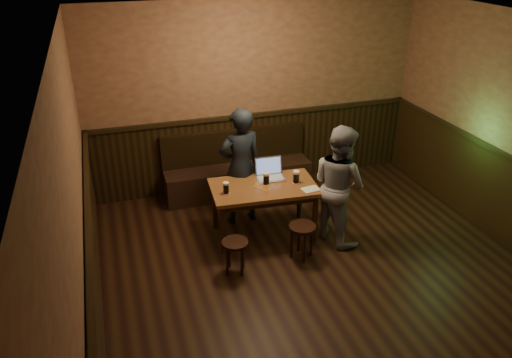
{
  "coord_description": "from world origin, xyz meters",
  "views": [
    {
      "loc": [
        -2.16,
        -3.8,
        3.61
      ],
      "look_at": [
        -0.51,
        1.39,
        0.88
      ],
      "focal_mm": 35.0,
      "sensor_mm": 36.0,
      "label": 1
    }
  ],
  "objects": [
    {
      "name": "person_grey",
      "position": [
        0.5,
        1.13,
        0.77
      ],
      "size": [
        0.78,
        0.89,
        1.55
      ],
      "primitive_type": "imported",
      "rotation": [
        0.0,
        0.0,
        1.88
      ],
      "color": "gray",
      "rests_on": "ground"
    },
    {
      "name": "menu",
      "position": [
        0.16,
        1.23,
        0.72
      ],
      "size": [
        0.24,
        0.18,
        0.0
      ],
      "primitive_type": "cube",
      "rotation": [
        0.0,
        0.0,
        0.13
      ],
      "color": "silver",
      "rests_on": "pub_table"
    },
    {
      "name": "stool_left",
      "position": [
        -0.94,
        0.82,
        0.33
      ],
      "size": [
        0.41,
        0.41,
        0.42
      ],
      "rotation": [
        0.0,
        0.0,
        0.41
      ],
      "color": "black",
      "rests_on": "ground"
    },
    {
      "name": "laptop",
      "position": [
        -0.22,
        1.7,
        0.78
      ],
      "size": [
        0.37,
        0.31,
        0.25
      ],
      "rotation": [
        0.0,
        0.0,
        -0.06
      ],
      "color": "silver",
      "rests_on": "pub_table"
    },
    {
      "name": "room",
      "position": [
        0.0,
        0.22,
        1.2
      ],
      "size": [
        5.04,
        6.04,
        2.84
      ],
      "color": "black",
      "rests_on": "ground"
    },
    {
      "name": "stool_right",
      "position": [
        -0.09,
        0.86,
        0.35
      ],
      "size": [
        0.37,
        0.37,
        0.44
      ],
      "rotation": [
        0.0,
        0.0,
        -0.12
      ],
      "color": "black",
      "rests_on": "ground"
    },
    {
      "name": "pub_table",
      "position": [
        -0.37,
        1.49,
        0.62
      ],
      "size": [
        1.39,
        0.86,
        0.72
      ],
      "rotation": [
        0.0,
        0.0,
        -0.07
      ],
      "color": "brown",
      "rests_on": "ground"
    },
    {
      "name": "person_suit",
      "position": [
        -0.55,
        1.93,
        0.81
      ],
      "size": [
        0.63,
        0.45,
        1.62
      ],
      "primitive_type": "imported",
      "rotation": [
        0.0,
        0.0,
        3.25
      ],
      "color": "black",
      "rests_on": "ground"
    },
    {
      "name": "pint_left",
      "position": [
        -0.87,
        1.44,
        0.79
      ],
      "size": [
        0.1,
        0.1,
        0.15
      ],
      "color": "maroon",
      "rests_on": "pub_table"
    },
    {
      "name": "bench",
      "position": [
        -0.37,
        2.75,
        0.31
      ],
      "size": [
        2.2,
        0.5,
        0.95
      ],
      "color": "black",
      "rests_on": "ground"
    },
    {
      "name": "pint_right",
      "position": [
        0.05,
        1.44,
        0.8
      ],
      "size": [
        0.11,
        0.11,
        0.17
      ],
      "color": "maroon",
      "rests_on": "pub_table"
    },
    {
      "name": "pint_mid",
      "position": [
        -0.33,
        1.52,
        0.79
      ],
      "size": [
        0.1,
        0.1,
        0.16
      ],
      "color": "maroon",
      "rests_on": "pub_table"
    }
  ]
}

